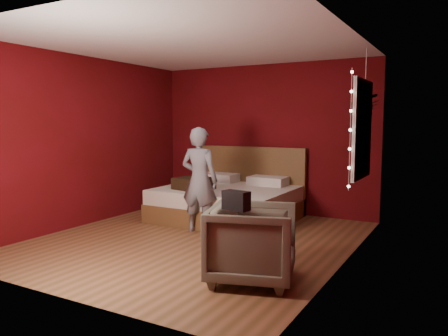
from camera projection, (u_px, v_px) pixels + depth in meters
floor at (196, 240)px, 5.93m from camera, size 4.50×4.50×0.00m
room_walls at (195, 116)px, 5.75m from camera, size 4.04×4.54×2.62m
window at (362, 129)px, 5.60m from camera, size 0.05×0.97×1.27m
fairy_lights at (350, 130)px, 5.15m from camera, size 0.04×0.04×1.45m
bed at (229, 200)px, 7.24m from camera, size 2.10×1.79×1.16m
person at (199, 180)px, 6.28m from camera, size 0.59×0.42×1.53m
armchair at (252, 243)px, 4.37m from camera, size 1.05×1.04×0.77m
handbag at (236, 200)px, 4.08m from camera, size 0.27×0.17×0.18m
throw_pillow at (194, 183)px, 6.98m from camera, size 0.61×0.61×0.18m
hanging_plant at (365, 110)px, 6.08m from camera, size 0.46×0.42×1.06m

